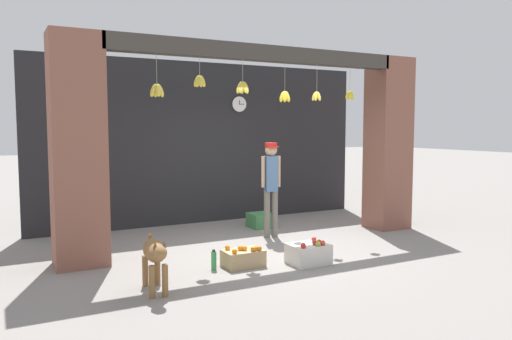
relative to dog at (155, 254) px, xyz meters
name	(u,v)px	position (x,y,z in m)	size (l,w,h in m)	color
ground_plane	(267,247)	(2.18, 1.28, -0.45)	(60.00, 60.00, 0.00)	gray
shop_back_wall	(207,143)	(2.18, 3.75, 1.14)	(6.83, 0.12, 3.16)	#232326
shop_pillar_left	(78,151)	(-0.58, 1.58, 1.14)	(0.70, 0.60, 3.16)	brown
shop_pillar_right	(388,144)	(4.95, 1.58, 1.14)	(0.70, 0.60, 3.16)	brown
storefront_awning	(262,56)	(2.17, 1.40, 2.55)	(4.93, 0.32, 0.88)	#3D3833
dog	(155,254)	(0.00, 0.00, 0.00)	(0.31, 0.89, 0.66)	olive
shopkeeper	(271,182)	(2.59, 1.87, 0.51)	(0.34, 0.28, 1.63)	#6B665B
fruit_crate_oranges	(243,258)	(1.37, 0.49, -0.33)	(0.54, 0.36, 0.29)	tan
fruit_crate_apples	(309,253)	(2.24, 0.18, -0.30)	(0.53, 0.43, 0.34)	silver
produce_box_green	(261,220)	(2.85, 2.71, -0.31)	(0.43, 0.44, 0.27)	#42844C
water_bottle	(214,260)	(0.95, 0.52, -0.32)	(0.07, 0.07, 0.27)	#38934C
wall_clock	(239,104)	(2.87, 3.67, 1.92)	(0.33, 0.03, 0.33)	black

